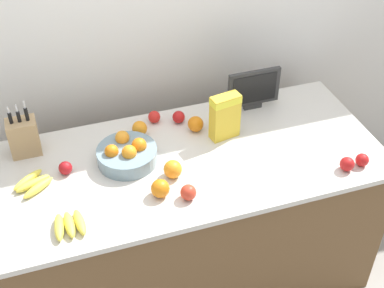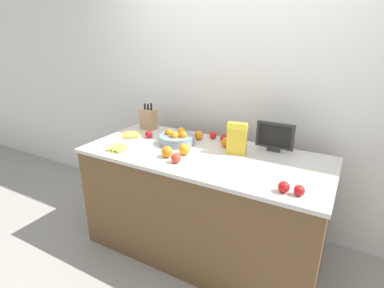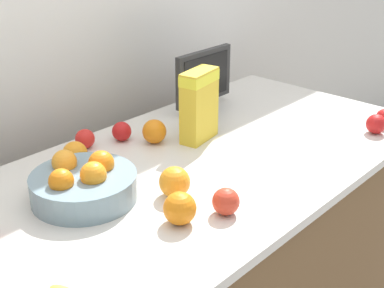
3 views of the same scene
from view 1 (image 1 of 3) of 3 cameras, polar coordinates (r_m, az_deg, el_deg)
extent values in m
plane|color=gray|center=(3.33, -0.19, -13.56)|extent=(14.00, 14.00, 0.00)
cube|color=silver|center=(2.98, -4.26, 12.01)|extent=(9.00, 0.06, 2.60)
cube|color=brown|center=(2.99, -0.21, -8.41)|extent=(1.92, 0.85, 0.88)
cube|color=beige|center=(2.68, -0.23, -1.79)|extent=(1.95, 0.88, 0.03)
cube|color=tan|center=(2.77, -17.51, 0.70)|extent=(0.14, 0.11, 0.19)
cylinder|color=black|center=(2.70, -18.81, 2.62)|extent=(0.02, 0.02, 0.06)
cube|color=silver|center=(2.68, -19.01, 3.44)|extent=(0.01, 0.00, 0.04)
cylinder|color=black|center=(2.70, -18.01, 2.78)|extent=(0.02, 0.02, 0.06)
cube|color=silver|center=(2.67, -18.22, 3.64)|extent=(0.01, 0.00, 0.04)
cylinder|color=black|center=(2.70, -17.23, 3.05)|extent=(0.02, 0.02, 0.07)
cube|color=silver|center=(2.66, -17.46, 4.02)|extent=(0.01, 0.00, 0.04)
cube|color=#2D2D2D|center=(3.03, 6.45, 4.10)|extent=(0.10, 0.03, 0.03)
cube|color=#2D2D2D|center=(2.96, 6.61, 5.99)|extent=(0.30, 0.02, 0.21)
cube|color=black|center=(2.95, 6.72, 5.86)|extent=(0.25, 0.00, 0.17)
cube|color=gold|center=(2.74, 3.53, 2.92)|extent=(0.16, 0.09, 0.25)
cube|color=yellow|center=(2.68, 3.61, 4.65)|extent=(0.16, 0.10, 0.04)
cylinder|color=gray|center=(2.65, -6.93, -1.21)|extent=(0.30, 0.30, 0.08)
sphere|color=orange|center=(2.62, -5.66, -0.12)|extent=(0.07, 0.07, 0.07)
sphere|color=orange|center=(2.68, -7.44, 0.68)|extent=(0.07, 0.07, 0.07)
sphere|color=orange|center=(2.60, -8.58, -0.78)|extent=(0.07, 0.07, 0.07)
sphere|color=orange|center=(2.58, -6.71, -0.90)|extent=(0.07, 0.07, 0.07)
ellipsoid|color=yellow|center=(2.38, -14.00, -8.60)|extent=(0.06, 0.16, 0.04)
ellipsoid|color=yellow|center=(2.38, -12.94, -8.38)|extent=(0.05, 0.16, 0.04)
ellipsoid|color=yellow|center=(2.38, -11.88, -8.16)|extent=(0.05, 0.16, 0.04)
ellipsoid|color=yellow|center=(2.64, -17.11, -3.66)|extent=(0.16, 0.14, 0.04)
ellipsoid|color=yellow|center=(2.61, -16.61, -4.08)|extent=(0.17, 0.10, 0.04)
ellipsoid|color=yellow|center=(2.58, -16.09, -4.50)|extent=(0.16, 0.13, 0.04)
sphere|color=red|center=(2.43, -0.39, -5.18)|extent=(0.07, 0.07, 0.07)
sphere|color=red|center=(2.89, -4.05, 2.91)|extent=(0.07, 0.07, 0.07)
sphere|color=red|center=(2.69, 16.21, -2.06)|extent=(0.07, 0.07, 0.07)
sphere|color=red|center=(2.74, 17.69, -1.63)|extent=(0.07, 0.07, 0.07)
sphere|color=#A31419|center=(2.63, -13.35, -2.51)|extent=(0.07, 0.07, 0.07)
sphere|color=red|center=(2.89, -1.43, 2.89)|extent=(0.07, 0.07, 0.07)
sphere|color=orange|center=(2.45, -3.41, -4.75)|extent=(0.09, 0.09, 0.09)
sphere|color=orange|center=(2.54, -2.07, -2.70)|extent=(0.09, 0.09, 0.09)
sphere|color=orange|center=(2.81, -5.61, 1.68)|extent=(0.08, 0.08, 0.08)
sphere|color=orange|center=(2.82, 0.39, 2.15)|extent=(0.08, 0.08, 0.08)
camera|label=2|loc=(1.82, 59.89, -11.02)|focal=28.00mm
camera|label=3|loc=(1.39, -30.75, -12.49)|focal=50.00mm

